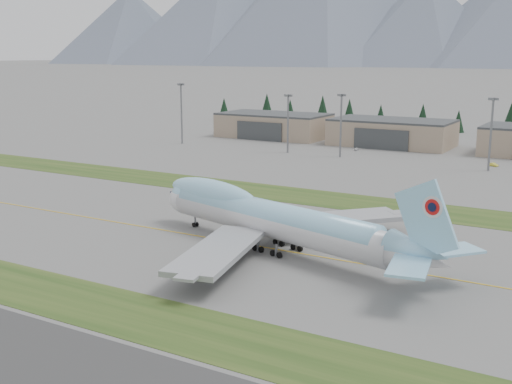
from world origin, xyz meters
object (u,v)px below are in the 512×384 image
Objects in this scene: boeing_747_freighter at (271,219)px; hangar_center at (392,132)px; hangar_left at (274,125)px; service_vehicle_b at (493,166)px; service_vehicle_a at (357,150)px.

boeing_747_freighter reaches higher than hangar_center.
boeing_747_freighter is at bearing -61.50° from hangar_left.
hangar_left is 13.77× the size of service_vehicle_b.
hangar_center is at bearing 89.63° from service_vehicle_b.
hangar_left is 1.00× the size of hangar_center.
hangar_center is 15.10× the size of service_vehicle_a.
service_vehicle_a is at bearing 119.92° from boeing_747_freighter.
hangar_left is (-81.62, 150.30, -0.67)m from boeing_747_freighter.
hangar_left is 51.85m from service_vehicle_a.
boeing_747_freighter reaches higher than service_vehicle_b.
hangar_left is 55.00m from hangar_center.
hangar_left reaches higher than service_vehicle_b.
hangar_left is at bearing 106.71° from service_vehicle_b.
hangar_left is at bearing 153.73° from service_vehicle_a.
boeing_747_freighter reaches higher than hangar_left.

